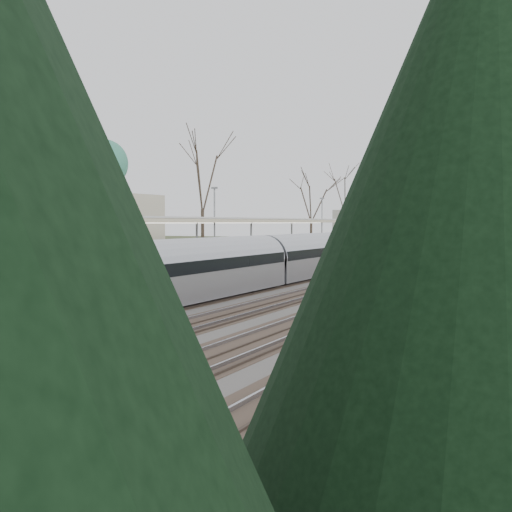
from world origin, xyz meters
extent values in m
cube|color=#474442|center=(0.00, 55.00, 0.05)|extent=(24.00, 160.00, 0.10)
cube|color=#4C3828|center=(-6.00, 55.00, 0.09)|extent=(2.60, 160.00, 0.06)
cube|color=gray|center=(-6.72, 55.00, 0.16)|extent=(0.07, 160.00, 0.12)
cube|color=gray|center=(-5.28, 55.00, 0.16)|extent=(0.07, 160.00, 0.12)
cube|color=#4C3828|center=(-2.50, 55.00, 0.09)|extent=(2.60, 160.00, 0.06)
cube|color=gray|center=(-3.22, 55.00, 0.16)|extent=(0.07, 160.00, 0.12)
cube|color=gray|center=(-1.78, 55.00, 0.16)|extent=(0.07, 160.00, 0.12)
cube|color=#4C3828|center=(1.00, 55.00, 0.09)|extent=(2.60, 160.00, 0.06)
cube|color=gray|center=(0.28, 55.00, 0.16)|extent=(0.07, 160.00, 0.12)
cube|color=gray|center=(1.72, 55.00, 0.16)|extent=(0.07, 160.00, 0.12)
cube|color=#4C3828|center=(4.50, 55.00, 0.09)|extent=(2.60, 160.00, 0.06)
cube|color=gray|center=(3.78, 55.00, 0.16)|extent=(0.07, 160.00, 0.12)
cube|color=gray|center=(5.22, 55.00, 0.16)|extent=(0.07, 160.00, 0.12)
cube|color=#4C3828|center=(8.00, 55.00, 0.09)|extent=(2.60, 160.00, 0.06)
cube|color=gray|center=(7.28, 55.00, 0.16)|extent=(0.07, 160.00, 0.12)
cube|color=gray|center=(8.72, 55.00, 0.16)|extent=(0.07, 160.00, 0.12)
cube|color=#9E9B93|center=(-9.05, 37.50, 0.50)|extent=(3.50, 69.00, 1.00)
cylinder|color=slate|center=(-9.05, 18.00, 2.50)|extent=(0.14, 0.14, 3.00)
cylinder|color=slate|center=(-9.05, 26.00, 2.50)|extent=(0.14, 0.14, 3.00)
cylinder|color=slate|center=(-9.05, 34.00, 2.50)|extent=(0.14, 0.14, 3.00)
cylinder|color=slate|center=(-9.05, 42.00, 2.50)|extent=(0.14, 0.14, 3.00)
cylinder|color=slate|center=(-9.05, 50.00, 2.50)|extent=(0.14, 0.14, 3.00)
cube|color=silver|center=(-9.05, 33.00, 4.05)|extent=(4.10, 50.00, 0.12)
cube|color=beige|center=(-9.05, 33.00, 3.88)|extent=(4.10, 50.00, 0.25)
cube|color=beige|center=(-22.00, 38.00, 3.00)|extent=(10.00, 8.00, 6.00)
cylinder|color=silver|center=(-20.00, 38.00, 7.20)|extent=(3.20, 3.20, 2.50)
sphere|color=#327D66|center=(-20.00, 38.00, 8.40)|extent=(3.80, 3.80, 3.80)
cube|color=black|center=(-10.00, 85.00, 3.00)|extent=(0.35, 0.35, 6.00)
cube|color=black|center=(0.25, 85.00, 5.90)|extent=(21.00, 0.35, 0.35)
cube|color=black|center=(0.25, 85.00, 5.20)|extent=(21.00, 0.25, 0.25)
cube|color=black|center=(-6.00, 84.80, 4.50)|extent=(0.32, 0.22, 0.85)
sphere|color=#0CFF19|center=(-6.00, 84.66, 4.75)|extent=(0.16, 0.16, 0.16)
cube|color=black|center=(-2.50, 84.80, 4.50)|extent=(0.32, 0.22, 0.85)
sphere|color=#0CFF19|center=(-2.50, 84.66, 4.75)|extent=(0.16, 0.16, 0.16)
cube|color=black|center=(1.00, 84.80, 4.50)|extent=(0.32, 0.22, 0.85)
sphere|color=#0CFF19|center=(1.00, 84.66, 4.75)|extent=(0.16, 0.16, 0.16)
cube|color=black|center=(4.50, 84.80, 4.50)|extent=(0.32, 0.22, 0.85)
sphere|color=#0CFF19|center=(4.50, 84.66, 4.75)|extent=(0.16, 0.16, 0.16)
cone|color=black|center=(12.80, 0.50, 2.80)|extent=(4.00, 4.00, 4.80)
cylinder|color=#2D231C|center=(-17.00, 48.00, 2.48)|extent=(0.30, 0.30, 4.95)
cube|color=#A2A4AC|center=(-2.50, 53.21, 1.10)|extent=(2.55, 75.00, 1.60)
cylinder|color=#A2A4AC|center=(-2.50, 53.21, 1.75)|extent=(2.60, 74.70, 2.60)
cube|color=black|center=(-2.50, 53.21, 1.85)|extent=(2.62, 74.40, 0.55)
cube|color=red|center=(-2.50, 15.81, 1.05)|extent=(2.55, 0.50, 1.50)
cylinder|color=red|center=(-2.50, 15.86, 1.75)|extent=(2.60, 0.60, 2.60)
cube|color=black|center=(-2.50, 15.59, 2.05)|extent=(1.70, 0.12, 0.70)
sphere|color=white|center=(-3.35, 15.61, 0.95)|extent=(0.22, 0.22, 0.22)
sphere|color=white|center=(-1.65, 15.61, 0.95)|extent=(0.22, 0.22, 0.22)
cube|color=black|center=(-2.50, 53.21, 0.17)|extent=(1.80, 74.00, 0.35)
cube|color=#A2A4AC|center=(4.50, 94.67, 1.10)|extent=(2.55, 60.00, 1.60)
cylinder|color=#A2A4AC|center=(4.50, 94.67, 1.75)|extent=(2.60, 59.70, 2.60)
cube|color=black|center=(4.50, 94.67, 1.85)|extent=(2.62, 59.40, 0.55)
cube|color=red|center=(4.50, 64.77, 1.05)|extent=(2.55, 0.50, 1.50)
cylinder|color=red|center=(4.50, 64.82, 1.75)|extent=(2.60, 0.60, 2.60)
cube|color=black|center=(4.50, 64.55, 2.05)|extent=(1.70, 0.12, 0.70)
sphere|color=white|center=(3.65, 64.57, 0.95)|extent=(0.22, 0.22, 0.22)
sphere|color=white|center=(5.35, 64.57, 0.95)|extent=(0.22, 0.22, 0.22)
cube|color=black|center=(4.50, 94.67, 0.17)|extent=(1.80, 59.00, 0.35)
camera|label=1|loc=(13.10, -2.19, 3.76)|focal=45.00mm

